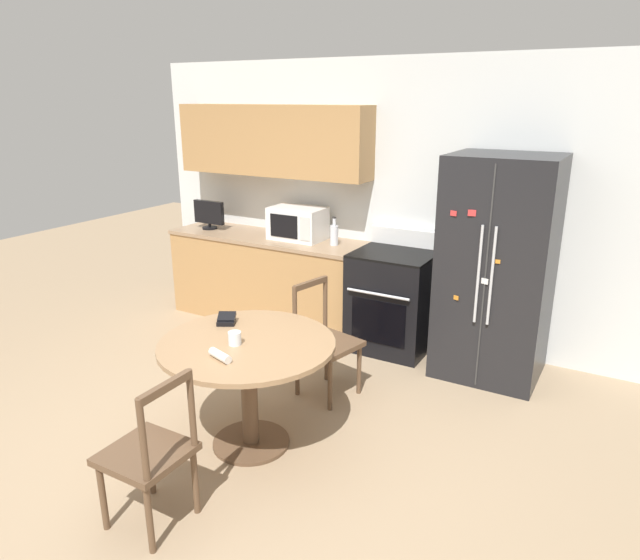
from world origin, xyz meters
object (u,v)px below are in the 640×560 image
Objects in this scene: counter_bottle at (334,234)px; dining_chair_near at (150,455)px; microwave at (298,223)px; countertop_tv at (209,214)px; wallet at (226,320)px; candle_glass at (235,339)px; dining_chair_far at (325,342)px; oven_range at (393,300)px; refrigerator at (497,269)px.

counter_bottle is 2.93m from dining_chair_near.
microwave is 1.07m from countertop_tv.
wallet is at bearing -73.06° from microwave.
microwave is at bearing 16.49° from dining_chair_near.
candle_glass is (0.83, -2.08, -0.27)m from microwave.
countertop_tv is 2.18× the size of wallet.
wallet is (0.56, -1.83, -0.28)m from microwave.
dining_chair_far is (2.02, -1.07, -0.63)m from countertop_tv.
wallet is (-0.27, 0.25, -0.01)m from candle_glass.
oven_range is at bearing 0.21° from countertop_tv.
dining_chair_far is at bearing 82.00° from candle_glass.
refrigerator is 3.05m from countertop_tv.
countertop_tv reaches higher than candle_glass.
dining_chair_near is at bearing -87.74° from candle_glass.
candle_glass is (-0.03, 0.80, 0.36)m from dining_chair_near.
microwave is (-1.98, 0.12, 0.14)m from refrigerator.
counter_bottle is at bearing 176.71° from oven_range.
countertop_tv reaches higher than wallet.
microwave is (-1.07, 0.07, 0.59)m from oven_range.
refrigerator reaches higher than countertop_tv.
microwave is 1.62m from dining_chair_far.
wallet is (-0.30, 1.05, 0.35)m from dining_chair_near.
refrigerator is 3.02m from dining_chair_near.
oven_range reaches higher than dining_chair_near.
refrigerator is 3.45× the size of microwave.
candle_glass is (0.40, -2.05, -0.21)m from counter_bottle.
dining_chair_far is at bearing -50.05° from microwave.
counter_bottle is 1.82m from wallet.
wallet is (-1.42, -1.71, -0.13)m from refrigerator.
countertop_tv is 1.35× the size of counter_bottle.
dining_chair_far is at bearing -27.82° from countertop_tv.
candle_glass is 0.37m from wallet.
countertop_tv is (-3.05, 0.04, 0.15)m from refrigerator.
counter_bottle reaches higher than wallet.
dining_chair_near is (1.92, -2.80, -0.63)m from countertop_tv.
refrigerator is at bearing 59.55° from candle_glass.
countertop_tv is at bearing 132.74° from wallet.
counter_bottle is 2.10m from candle_glass.
refrigerator reaches higher than dining_chair_far.
countertop_tv is 1.49m from counter_bottle.
wallet is at bearing -85.88° from counter_bottle.
countertop_tv reaches higher than dining_chair_far.
countertop_tv is at bearing -104.98° from dining_chair_far.
oven_range is 2.93× the size of countertop_tv.
refrigerator is 1.70× the size of oven_range.
wallet is at bearing 15.87° from dining_chair_near.
dining_chair_far reaches higher than candle_glass.
candle_glass reaches higher than wallet.
counter_bottle reaches higher than dining_chair_far.
oven_range is at bearing 83.10° from candle_glass.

